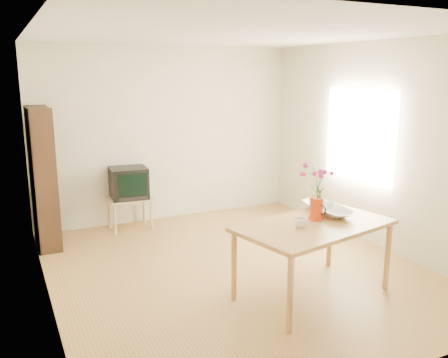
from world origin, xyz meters
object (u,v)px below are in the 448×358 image
table (314,231)px  pitcher (316,210)px  television (128,182)px  bowl (328,193)px  mug (300,223)px

table → pitcher: (0.09, 0.10, 0.18)m
table → television: television is taller
bowl → television: bearing=118.8°
pitcher → bowl: (0.25, 0.14, 0.12)m
table → bowl: bearing=22.9°
table → television: (-1.11, 2.88, 0.01)m
table → bowl: size_ratio=3.57×
pitcher → mug: size_ratio=2.08×
mug → bowl: bowl is taller
pitcher → television: 3.04m
table → bowl: (0.34, 0.24, 0.30)m
table → mug: bearing=176.4°
mug → television: (-0.92, 2.91, -0.11)m
pitcher → mug: 0.32m
table → bowl: 0.51m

